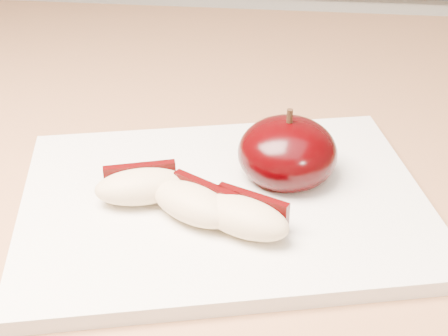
# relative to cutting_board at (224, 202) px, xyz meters

# --- Properties ---
(back_cabinet) EXTENTS (2.40, 0.62, 0.94)m
(back_cabinet) POSITION_rel_cutting_board_xyz_m (0.05, 0.85, -0.44)
(back_cabinet) COLOR silver
(back_cabinet) RESTS_ON ground
(cutting_board) EXTENTS (0.35, 0.29, 0.01)m
(cutting_board) POSITION_rel_cutting_board_xyz_m (0.00, 0.00, 0.00)
(cutting_board) COLOR silver
(cutting_board) RESTS_ON island_counter
(apple_half) EXTENTS (0.09, 0.09, 0.06)m
(apple_half) POSITION_rel_cutting_board_xyz_m (0.05, 0.04, 0.03)
(apple_half) COLOR black
(apple_half) RESTS_ON cutting_board
(apple_wedge_a) EXTENTS (0.08, 0.05, 0.02)m
(apple_wedge_a) POSITION_rel_cutting_board_xyz_m (-0.06, -0.01, 0.02)
(apple_wedge_a) COLOR #D1B484
(apple_wedge_a) RESTS_ON cutting_board
(apple_wedge_b) EXTENTS (0.08, 0.06, 0.02)m
(apple_wedge_b) POSITION_rel_cutting_board_xyz_m (-0.02, -0.03, 0.02)
(apple_wedge_b) COLOR #D1B484
(apple_wedge_b) RESTS_ON cutting_board
(apple_wedge_c) EXTENTS (0.08, 0.06, 0.02)m
(apple_wedge_c) POSITION_rel_cutting_board_xyz_m (0.02, -0.04, 0.02)
(apple_wedge_c) COLOR #D1B484
(apple_wedge_c) RESTS_ON cutting_board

